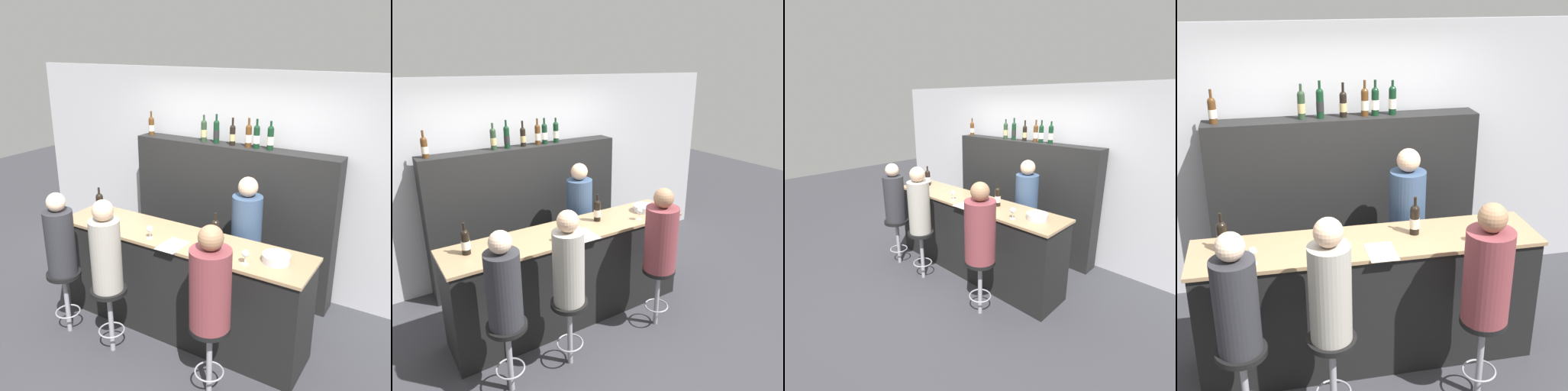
{
  "view_description": "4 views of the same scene",
  "coord_description": "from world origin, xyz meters",
  "views": [
    {
      "loc": [
        2.17,
        -2.97,
        2.88
      ],
      "look_at": [
        0.16,
        0.34,
        1.51
      ],
      "focal_mm": 40.0,
      "sensor_mm": 36.0,
      "label": 1
    },
    {
      "loc": [
        -1.83,
        -2.93,
        2.74
      ],
      "look_at": [
        0.25,
        0.32,
        1.4
      ],
      "focal_mm": 35.0,
      "sensor_mm": 36.0,
      "label": 2
    },
    {
      "loc": [
        2.77,
        -2.52,
        2.38
      ],
      "look_at": [
        0.21,
        0.19,
        1.21
      ],
      "focal_mm": 28.0,
      "sensor_mm": 36.0,
      "label": 3
    },
    {
      "loc": [
        -0.74,
        -3.38,
        2.96
      ],
      "look_at": [
        0.04,
        0.31,
        1.43
      ],
      "focal_mm": 50.0,
      "sensor_mm": 36.0,
      "label": 4
    }
  ],
  "objects": [
    {
      "name": "ground_plane",
      "position": [
        0.0,
        0.0,
        0.0
      ],
      "size": [
        16.0,
        16.0,
        0.0
      ],
      "primitive_type": "plane",
      "color": "#333338"
    },
    {
      "name": "wall_back",
      "position": [
        0.0,
        1.64,
        1.3
      ],
      "size": [
        6.4,
        0.05,
        2.6
      ],
      "color": "#B2B2B7",
      "rests_on": "ground_plane"
    },
    {
      "name": "bar_counter",
      "position": [
        0.0,
        0.28,
        0.54
      ],
      "size": [
        2.69,
        0.6,
        1.07
      ],
      "color": "black",
      "rests_on": "ground_plane"
    },
    {
      "name": "back_bar_cabinet",
      "position": [
        0.0,
        1.41,
        0.89
      ],
      "size": [
        2.52,
        0.28,
        1.77
      ],
      "color": "black",
      "rests_on": "ground_plane"
    },
    {
      "name": "wine_bottle_counter_0",
      "position": [
        -1.08,
        0.33,
        1.19
      ],
      "size": [
        0.08,
        0.08,
        0.31
      ],
      "color": "black",
      "rests_on": "bar_counter"
    },
    {
      "name": "wine_bottle_counter_1",
      "position": [
        0.38,
        0.33,
        1.2
      ],
      "size": [
        0.08,
        0.08,
        0.31
      ],
      "color": "black",
      "rests_on": "bar_counter"
    },
    {
      "name": "wine_bottle_backbar_0",
      "position": [
        -1.14,
        1.41,
        1.89
      ],
      "size": [
        0.07,
        0.07,
        0.3
      ],
      "color": "#4C2D14",
      "rests_on": "back_bar_cabinet"
    },
    {
      "name": "wine_bottle_backbar_1",
      "position": [
        -0.38,
        1.41,
        1.9
      ],
      "size": [
        0.07,
        0.07,
        0.31
      ],
      "color": "#233823",
      "rests_on": "back_bar_cabinet"
    },
    {
      "name": "wine_bottle_backbar_2",
      "position": [
        -0.21,
        1.41,
        1.91
      ],
      "size": [
        0.07,
        0.07,
        0.34
      ],
      "color": "black",
      "rests_on": "back_bar_cabinet"
    },
    {
      "name": "wine_bottle_backbar_3",
      "position": [
        -0.0,
        1.41,
        1.89
      ],
      "size": [
        0.07,
        0.07,
        0.31
      ],
      "color": "black",
      "rests_on": "back_bar_cabinet"
    },
    {
      "name": "wine_bottle_backbar_4",
      "position": [
        0.2,
        1.41,
        1.9
      ],
      "size": [
        0.07,
        0.07,
        0.33
      ],
      "color": "#4C2D14",
      "rests_on": "back_bar_cabinet"
    },
    {
      "name": "wine_bottle_backbar_5",
      "position": [
        0.3,
        1.41,
        1.9
      ],
      "size": [
        0.07,
        0.07,
        0.33
      ],
      "color": "black",
      "rests_on": "back_bar_cabinet"
    },
    {
      "name": "wine_bottle_backbar_6",
      "position": [
        0.46,
        1.41,
        1.91
      ],
      "size": [
        0.07,
        0.07,
        0.32
      ],
      "color": "black",
      "rests_on": "back_bar_cabinet"
    },
    {
      "name": "wine_glass_0",
      "position": [
        -0.87,
        0.11,
        1.16
      ],
      "size": [
        0.06,
        0.06,
        0.13
      ],
      "color": "silver",
      "rests_on": "bar_counter"
    },
    {
      "name": "wine_glass_1",
      "position": [
        -0.22,
        0.11,
        1.16
      ],
      "size": [
        0.06,
        0.06,
        0.13
      ],
      "color": "silver",
      "rests_on": "bar_counter"
    },
    {
      "name": "wine_glass_2",
      "position": [
        0.8,
        0.11,
        1.17
      ],
      "size": [
        0.07,
        0.07,
        0.14
      ],
      "color": "silver",
      "rests_on": "bar_counter"
    },
    {
      "name": "metal_bowl",
      "position": [
        1.01,
        0.29,
        1.11
      ],
      "size": [
        0.24,
        0.24,
        0.07
      ],
      "color": "#B7B7BC",
      "rests_on": "bar_counter"
    },
    {
      "name": "tasting_menu",
      "position": [
        0.06,
        0.09,
        1.07
      ],
      "size": [
        0.21,
        0.3,
        0.0
      ],
      "color": "white",
      "rests_on": "bar_counter"
    },
    {
      "name": "bar_stool_left",
      "position": [
        -0.98,
        -0.35,
        0.53
      ],
      "size": [
        0.34,
        0.34,
        0.69
      ],
      "color": "gray",
      "rests_on": "ground_plane"
    },
    {
      "name": "guest_seated_left",
      "position": [
        -0.98,
        -0.35,
        1.07
      ],
      "size": [
        0.29,
        0.29,
        0.84
      ],
      "color": "#28282D",
      "rests_on": "bar_stool_left"
    },
    {
      "name": "bar_stool_middle",
      "position": [
        -0.38,
        -0.35,
        0.53
      ],
      "size": [
        0.34,
        0.34,
        0.69
      ],
      "color": "gray",
      "rests_on": "ground_plane"
    },
    {
      "name": "guest_seated_middle",
      "position": [
        -0.38,
        -0.35,
        1.09
      ],
      "size": [
        0.28,
        0.28,
        0.88
      ],
      "color": "gray",
      "rests_on": "bar_stool_middle"
    },
    {
      "name": "bar_stool_right",
      "position": [
        0.71,
        -0.35,
        0.53
      ],
      "size": [
        0.34,
        0.34,
        0.69
      ],
      "color": "gray",
      "rests_on": "ground_plane"
    },
    {
      "name": "guest_seated_right",
      "position": [
        0.71,
        -0.35,
        1.08
      ],
      "size": [
        0.34,
        0.34,
        0.89
      ],
      "color": "brown",
      "rests_on": "bar_stool_right"
    },
    {
      "name": "bartender",
      "position": [
        0.47,
        0.86,
        0.75
      ],
      "size": [
        0.32,
        0.32,
        1.61
      ],
      "color": "#334766",
      "rests_on": "ground_plane"
    }
  ]
}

